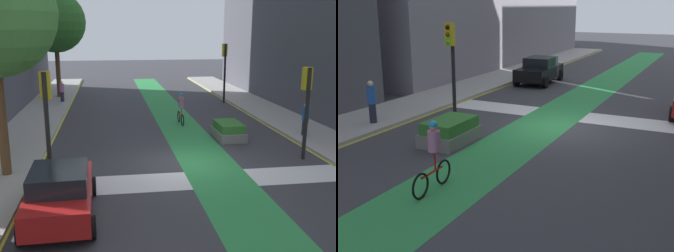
# 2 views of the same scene
# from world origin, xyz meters

# --- Properties ---
(ground_plane) EXTENTS (120.00, 120.00, 0.00)m
(ground_plane) POSITION_xyz_m (0.00, 0.00, 0.00)
(ground_plane) COLOR #38383D
(bike_lane_paint) EXTENTS (2.40, 60.00, 0.01)m
(bike_lane_paint) POSITION_xyz_m (0.92, 0.00, 0.00)
(bike_lane_paint) COLOR #2D8C47
(bike_lane_paint) RESTS_ON ground_plane
(crosswalk_band) EXTENTS (12.00, 1.80, 0.01)m
(crosswalk_band) POSITION_xyz_m (0.00, -2.00, 0.00)
(crosswalk_band) COLOR silver
(crosswalk_band) RESTS_ON ground_plane
(curb_stripe_left) EXTENTS (0.16, 60.00, 0.01)m
(curb_stripe_left) POSITION_xyz_m (-6.00, 0.00, 0.01)
(curb_stripe_left) COLOR yellow
(curb_stripe_left) RESTS_ON ground_plane
(curb_stripe_right) EXTENTS (0.16, 60.00, 0.01)m
(curb_stripe_right) POSITION_xyz_m (6.00, 0.00, 0.01)
(curb_stripe_right) COLOR yellow
(curb_stripe_right) RESTS_ON ground_plane
(traffic_signal_near_right) EXTENTS (0.35, 0.52, 3.93)m
(traffic_signal_near_right) POSITION_xyz_m (5.14, -0.07, 2.77)
(traffic_signal_near_right) COLOR black
(traffic_signal_near_right) RESTS_ON ground_plane
(traffic_signal_near_left) EXTENTS (0.35, 0.52, 4.06)m
(traffic_signal_near_left) POSITION_xyz_m (-5.24, -1.66, 2.86)
(traffic_signal_near_left) COLOR black
(traffic_signal_near_left) RESTS_ON ground_plane
(traffic_signal_far_right) EXTENTS (0.35, 0.52, 4.45)m
(traffic_signal_far_right) POSITION_xyz_m (5.61, 13.79, 3.11)
(traffic_signal_far_right) COLOR black
(traffic_signal_far_right) RESTS_ON ground_plane
(car_red_left_near) EXTENTS (2.12, 4.25, 1.57)m
(car_red_left_near) POSITION_xyz_m (-4.59, -4.41, 0.80)
(car_red_left_near) COLOR #A51919
(car_red_left_near) RESTS_ON ground_plane
(cyclist_in_lane) EXTENTS (0.32, 1.73, 1.86)m
(cyclist_in_lane) POSITION_xyz_m (1.08, 7.07, 0.97)
(cyclist_in_lane) COLOR black
(cyclist_in_lane) RESTS_ON ground_plane
(pedestrian_sidewalk_right_a) EXTENTS (0.34, 0.34, 1.68)m
(pedestrian_sidewalk_right_a) POSITION_xyz_m (6.84, 3.09, 1.00)
(pedestrian_sidewalk_right_a) COLOR #262638
(pedestrian_sidewalk_right_a) RESTS_ON sidewalk_right
(pedestrian_sidewalk_left_a) EXTENTS (0.34, 0.34, 1.55)m
(pedestrian_sidewalk_left_a) POSITION_xyz_m (-6.60, 15.23, 0.93)
(pedestrian_sidewalk_left_a) COLOR #262638
(pedestrian_sidewalk_left_a) RESTS_ON sidewalk_left
(street_tree_far) EXTENTS (4.76, 4.76, 8.29)m
(street_tree_far) POSITION_xyz_m (-7.08, 17.67, 6.04)
(street_tree_far) COLOR brown
(street_tree_far) RESTS_ON sidewalk_left
(median_planter) EXTENTS (1.34, 2.16, 0.85)m
(median_planter) POSITION_xyz_m (2.92, 3.53, 0.40)
(median_planter) COLOR slate
(median_planter) RESTS_ON ground_plane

